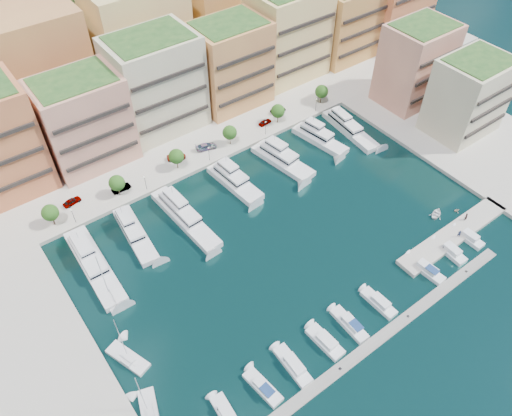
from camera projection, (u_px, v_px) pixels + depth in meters
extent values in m
plane|color=black|center=(286.00, 237.00, 110.99)|extent=(400.00, 400.00, 0.00)
cube|color=#9E998E|center=(152.00, 107.00, 145.45)|extent=(220.00, 64.00, 2.00)
cube|color=#9E998E|center=(487.00, 149.00, 132.20)|extent=(34.00, 76.00, 2.00)
cube|color=#1F3C18|center=(86.00, 43.00, 172.13)|extent=(240.00, 40.00, 58.00)
cube|color=gray|center=(375.00, 342.00, 93.08)|extent=(72.00, 2.20, 0.35)
cube|color=#9E998E|center=(453.00, 236.00, 111.18)|extent=(32.00, 5.00, 2.00)
cube|color=black|center=(2.00, 163.00, 107.00)|extent=(18.40, 0.50, 0.90)
cube|color=#E09B7D|center=(84.00, 122.00, 120.61)|extent=(20.00, 15.00, 22.00)
cube|color=black|center=(98.00, 138.00, 116.30)|extent=(18.40, 0.50, 0.90)
cube|color=#204B1E|center=(72.00, 81.00, 112.39)|extent=(17.60, 13.20, 0.80)
cube|color=beige|center=(156.00, 84.00, 129.33)|extent=(22.00, 16.00, 25.00)
cube|color=black|center=(172.00, 99.00, 124.75)|extent=(20.24, 0.50, 0.90)
cube|color=#204B1E|center=(149.00, 38.00, 120.03)|extent=(19.36, 14.08, 0.80)
cube|color=#E19F54|center=(230.00, 65.00, 138.05)|extent=(20.00, 15.00, 23.00)
cube|color=black|center=(247.00, 77.00, 133.74)|extent=(18.40, 0.50, 0.90)
cube|color=#204B1E|center=(229.00, 24.00, 129.47)|extent=(17.60, 13.20, 0.80)
cube|color=#F2DB80|center=(288.00, 34.00, 147.18)|extent=(22.00, 16.00, 26.00)
cube|color=black|center=(306.00, 45.00, 142.60)|extent=(20.24, 0.50, 0.90)
cube|color=#C09246|center=(346.00, 23.00, 156.62)|extent=(20.00, 15.00, 22.00)
cube|color=black|center=(363.00, 32.00, 152.31)|extent=(18.40, 0.50, 0.90)
cube|color=#C16340|center=(395.00, 5.00, 163.06)|extent=(22.00, 16.00, 24.00)
cube|color=black|center=(414.00, 14.00, 158.48)|extent=(20.24, 0.50, 0.90)
cube|color=#E09B7D|center=(415.00, 65.00, 139.11)|extent=(18.00, 14.00, 22.00)
cube|color=black|center=(436.00, 76.00, 135.09)|extent=(16.56, 0.50, 0.90)
cube|color=#204B1E|center=(425.00, 25.00, 130.90)|extent=(15.84, 12.32, 0.80)
cube|color=beige|center=(468.00, 97.00, 129.83)|extent=(18.00, 14.00, 20.00)
cube|color=black|center=(492.00, 110.00, 125.80)|extent=(16.56, 0.50, 0.90)
cube|color=#204B1E|center=(481.00, 61.00, 122.33)|extent=(15.84, 12.32, 0.80)
cube|color=#E19F54|center=(36.00, 68.00, 130.24)|extent=(26.00, 18.00, 30.00)
cube|color=#F2DB80|center=(139.00, 35.00, 142.65)|extent=(26.00, 18.00, 30.00)
cube|color=#C09246|center=(226.00, 7.00, 155.07)|extent=(26.00, 18.00, 30.00)
cylinder|color=#473323|center=(53.00, 220.00, 111.25)|extent=(0.24, 0.24, 3.00)
sphere|color=#1D4814|center=(50.00, 213.00, 109.63)|extent=(3.80, 3.80, 3.80)
cylinder|color=#473323|center=(119.00, 190.00, 117.88)|extent=(0.24, 0.24, 3.00)
sphere|color=#1D4814|center=(117.00, 183.00, 116.25)|extent=(3.80, 3.80, 3.80)
cylinder|color=#473323|center=(177.00, 163.00, 124.50)|extent=(0.24, 0.24, 3.00)
sphere|color=#1D4814|center=(176.00, 156.00, 122.87)|extent=(3.80, 3.80, 3.80)
cylinder|color=#473323|center=(230.00, 139.00, 131.12)|extent=(0.24, 0.24, 3.00)
sphere|color=#1D4814|center=(230.00, 133.00, 129.50)|extent=(3.80, 3.80, 3.80)
cylinder|color=#473323|center=(278.00, 118.00, 137.74)|extent=(0.24, 0.24, 3.00)
sphere|color=#1D4814|center=(278.00, 111.00, 136.12)|extent=(3.80, 3.80, 3.80)
cylinder|color=#473323|center=(321.00, 98.00, 144.36)|extent=(0.24, 0.24, 3.00)
sphere|color=#1D4814|center=(322.00, 91.00, 142.74)|extent=(3.80, 3.80, 3.80)
cylinder|color=black|center=(74.00, 216.00, 111.27)|extent=(0.10, 0.10, 4.00)
sphere|color=#FFF2CC|center=(71.00, 210.00, 109.79)|extent=(0.30, 0.30, 0.30)
cylinder|color=black|center=(146.00, 183.00, 118.72)|extent=(0.10, 0.10, 4.00)
sphere|color=#FFF2CC|center=(144.00, 177.00, 117.24)|extent=(0.30, 0.30, 0.30)
cylinder|color=black|center=(209.00, 154.00, 126.17)|extent=(0.10, 0.10, 4.00)
sphere|color=#FFF2CC|center=(209.00, 148.00, 124.69)|extent=(0.30, 0.30, 0.30)
cylinder|color=black|center=(265.00, 128.00, 133.62)|extent=(0.10, 0.10, 4.00)
sphere|color=#FFF2CC|center=(266.00, 122.00, 132.14)|extent=(0.30, 0.30, 0.30)
cylinder|color=black|center=(316.00, 105.00, 141.07)|extent=(0.10, 0.10, 4.00)
sphere|color=#FFF2CC|center=(317.00, 99.00, 139.59)|extent=(0.30, 0.30, 0.30)
cube|color=silver|center=(95.00, 267.00, 104.73)|extent=(5.63, 23.59, 2.30)
cube|color=silver|center=(88.00, 254.00, 104.55)|extent=(4.42, 13.02, 1.80)
cube|color=black|center=(88.00, 254.00, 104.55)|extent=(4.48, 13.08, 0.55)
cube|color=silver|center=(83.00, 244.00, 104.44)|extent=(3.16, 7.12, 1.40)
cylinder|color=#B2B2B7|center=(78.00, 235.00, 104.07)|extent=(0.14, 0.14, 1.80)
cube|color=silver|center=(136.00, 236.00, 110.72)|extent=(5.77, 18.38, 2.30)
cube|color=silver|center=(130.00, 225.00, 110.24)|extent=(4.26, 10.21, 1.80)
cube|color=black|center=(130.00, 225.00, 110.24)|extent=(4.33, 10.28, 0.55)
cube|color=silver|center=(126.00, 216.00, 109.89)|extent=(2.94, 5.63, 1.40)
cylinder|color=#B2B2B7|center=(123.00, 209.00, 109.34)|extent=(0.14, 0.14, 1.80)
cube|color=black|center=(136.00, 237.00, 111.04)|extent=(5.82, 18.43, 0.35)
cube|color=silver|center=(186.00, 220.00, 114.09)|extent=(5.49, 23.11, 2.30)
cube|color=silver|center=(180.00, 208.00, 113.89)|extent=(4.19, 12.77, 1.80)
cube|color=black|center=(180.00, 208.00, 113.89)|extent=(4.25, 12.84, 0.55)
cube|color=silver|center=(175.00, 199.00, 113.75)|extent=(2.94, 7.00, 1.40)
cylinder|color=#B2B2B7|center=(171.00, 190.00, 113.36)|extent=(0.14, 0.14, 1.80)
cube|color=silver|center=(235.00, 184.00, 122.44)|extent=(5.99, 16.97, 2.30)
cube|color=silver|center=(231.00, 174.00, 121.88)|extent=(4.58, 9.43, 1.80)
cube|color=black|center=(231.00, 174.00, 121.88)|extent=(4.64, 9.49, 0.55)
cube|color=silver|center=(227.00, 166.00, 121.47)|extent=(3.22, 5.20, 1.40)
cylinder|color=#B2B2B7|center=(225.00, 159.00, 120.87)|extent=(0.14, 0.14, 1.80)
cube|color=silver|center=(283.00, 162.00, 127.98)|extent=(7.58, 18.72, 2.30)
cube|color=silver|center=(278.00, 153.00, 127.51)|extent=(5.49, 10.49, 1.80)
cube|color=black|center=(278.00, 153.00, 127.51)|extent=(5.56, 10.56, 0.55)
cube|color=silver|center=(275.00, 145.00, 127.17)|extent=(3.74, 5.84, 1.40)
cylinder|color=#B2B2B7|center=(273.00, 138.00, 126.62)|extent=(0.14, 0.14, 1.80)
cube|color=black|center=(282.00, 164.00, 128.30)|extent=(7.63, 18.78, 0.35)
cube|color=silver|center=(320.00, 141.00, 134.05)|extent=(6.71, 16.92, 2.30)
cube|color=silver|center=(316.00, 132.00, 133.49)|extent=(4.80, 9.48, 1.80)
cube|color=black|center=(316.00, 132.00, 133.49)|extent=(4.87, 9.55, 0.55)
cube|color=silver|center=(314.00, 125.00, 133.07)|extent=(3.24, 5.27, 1.40)
cylinder|color=#B2B2B7|center=(312.00, 118.00, 132.46)|extent=(0.14, 0.14, 1.80)
cube|color=silver|center=(350.00, 131.00, 137.02)|extent=(6.23, 20.30, 2.30)
cube|color=silver|center=(346.00, 122.00, 136.65)|extent=(4.58, 11.28, 1.80)
cube|color=black|center=(346.00, 122.00, 136.65)|extent=(4.65, 11.34, 0.55)
cube|color=silver|center=(342.00, 114.00, 136.39)|extent=(3.15, 6.22, 1.40)
cylinder|color=#B2B2B7|center=(340.00, 107.00, 135.90)|extent=(0.14, 0.14, 1.80)
cube|color=silver|center=(226.00, 414.00, 83.58)|extent=(3.08, 7.33, 1.40)
cube|color=silver|center=(227.00, 413.00, 82.44)|extent=(2.23, 3.58, 1.10)
cube|color=black|center=(222.00, 407.00, 83.42)|extent=(1.82, 0.24, 0.55)
cube|color=silver|center=(263.00, 388.00, 86.76)|extent=(3.35, 8.20, 1.40)
cube|color=silver|center=(264.00, 386.00, 85.60)|extent=(2.35, 4.02, 1.10)
cube|color=black|center=(259.00, 380.00, 86.67)|extent=(1.78, 0.30, 0.55)
cube|color=navy|center=(268.00, 389.00, 84.60)|extent=(1.99, 2.57, 0.12)
cube|color=silver|center=(293.00, 366.00, 89.56)|extent=(2.96, 8.88, 1.40)
cube|color=silver|center=(295.00, 364.00, 88.38)|extent=(2.20, 4.30, 1.10)
cube|color=black|center=(288.00, 358.00, 89.53)|extent=(1.87, 0.18, 0.55)
cube|color=silver|center=(325.00, 342.00, 92.79)|extent=(3.20, 8.07, 1.40)
cube|color=silver|center=(327.00, 340.00, 91.63)|extent=(2.38, 3.92, 1.10)
cube|color=black|center=(321.00, 335.00, 92.69)|extent=(2.02, 0.20, 0.55)
cube|color=silver|center=(349.00, 325.00, 95.35)|extent=(2.67, 8.58, 1.40)
cube|color=silver|center=(351.00, 323.00, 94.18)|extent=(2.02, 4.14, 1.10)
cube|color=black|center=(345.00, 317.00, 95.31)|extent=(1.77, 0.14, 0.55)
cube|color=navy|center=(356.00, 325.00, 93.13)|extent=(1.78, 2.60, 0.12)
cube|color=silver|center=(378.00, 304.00, 98.67)|extent=(2.65, 7.91, 1.40)
cube|color=silver|center=(381.00, 301.00, 97.52)|extent=(2.00, 3.82, 1.10)
cube|color=black|center=(375.00, 297.00, 98.57)|extent=(1.75, 0.15, 0.55)
cube|color=silver|center=(425.00, 270.00, 104.40)|extent=(3.06, 8.94, 1.40)
cube|color=silver|center=(428.00, 267.00, 103.22)|extent=(2.19, 4.34, 1.10)
cube|color=black|center=(421.00, 263.00, 104.38)|extent=(1.74, 0.23, 0.55)
cube|color=navy|center=(433.00, 269.00, 102.15)|extent=(1.88, 2.75, 0.12)
cube|color=silver|center=(449.00, 252.00, 107.74)|extent=(2.95, 7.84, 1.40)
cube|color=silver|center=(452.00, 249.00, 106.59)|extent=(2.18, 3.80, 1.10)
cube|color=black|center=(446.00, 245.00, 107.63)|extent=(1.84, 0.19, 0.55)
cube|color=silver|center=(468.00, 238.00, 110.40)|extent=(2.54, 7.11, 1.40)
cube|color=silver|center=(471.00, 235.00, 109.27)|extent=(1.94, 3.42, 1.10)
cube|color=black|center=(465.00, 232.00, 110.23)|extent=(1.73, 0.13, 0.55)
cube|color=silver|center=(128.00, 359.00, 90.60)|extent=(5.55, 9.10, 1.20)
cube|color=silver|center=(129.00, 360.00, 89.47)|extent=(2.31, 2.60, 0.60)
cylinder|color=#B2B2B7|center=(120.00, 339.00, 86.08)|extent=(0.14, 0.14, 12.00)
cylinder|color=#B2B2B7|center=(130.00, 360.00, 88.72)|extent=(1.40, 3.71, 0.10)
cube|color=silver|center=(111.00, 297.00, 99.84)|extent=(3.28, 8.70, 1.20)
cube|color=silver|center=(112.00, 297.00, 98.72)|extent=(1.76, 2.24, 0.60)
cylinder|color=#B2B2B7|center=(103.00, 276.00, 95.32)|extent=(0.14, 0.14, 12.00)
cylinder|color=#B2B2B7|center=(112.00, 296.00, 97.98)|extent=(0.36, 3.84, 0.10)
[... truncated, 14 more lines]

